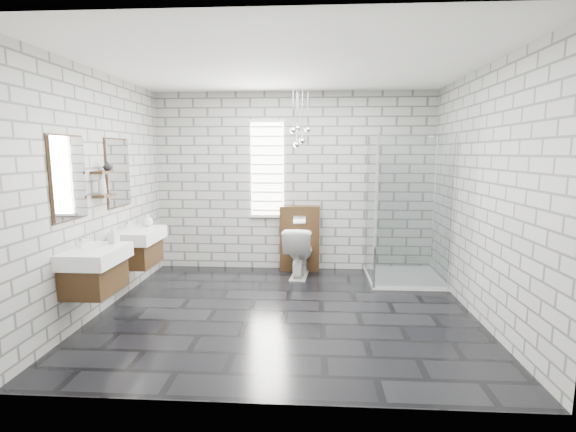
# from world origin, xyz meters

# --- Properties ---
(floor) EXTENTS (4.20, 3.60, 0.02)m
(floor) POSITION_xyz_m (0.00, 0.00, -0.01)
(floor) COLOR black
(floor) RESTS_ON ground
(ceiling) EXTENTS (4.20, 3.60, 0.02)m
(ceiling) POSITION_xyz_m (0.00, 0.00, 2.71)
(ceiling) COLOR white
(ceiling) RESTS_ON wall_back
(wall_back) EXTENTS (4.20, 0.02, 2.70)m
(wall_back) POSITION_xyz_m (0.00, 1.81, 1.35)
(wall_back) COLOR #A7A8A2
(wall_back) RESTS_ON floor
(wall_front) EXTENTS (4.20, 0.02, 2.70)m
(wall_front) POSITION_xyz_m (0.00, -1.81, 1.35)
(wall_front) COLOR #A7A8A2
(wall_front) RESTS_ON floor
(wall_left) EXTENTS (0.02, 3.60, 2.70)m
(wall_left) POSITION_xyz_m (-2.11, 0.00, 1.35)
(wall_left) COLOR #A7A8A2
(wall_left) RESTS_ON floor
(wall_right) EXTENTS (0.02, 3.60, 2.70)m
(wall_right) POSITION_xyz_m (2.11, 0.00, 1.35)
(wall_right) COLOR #A7A8A2
(wall_right) RESTS_ON floor
(vanity_left) EXTENTS (0.47, 0.70, 1.57)m
(vanity_left) POSITION_xyz_m (-1.91, -0.62, 0.76)
(vanity_left) COLOR #3E2713
(vanity_left) RESTS_ON wall_left
(vanity_right) EXTENTS (0.47, 0.70, 1.57)m
(vanity_right) POSITION_xyz_m (-1.91, 0.43, 0.76)
(vanity_right) COLOR #3E2713
(vanity_right) RESTS_ON wall_left
(shelf_lower) EXTENTS (0.14, 0.30, 0.03)m
(shelf_lower) POSITION_xyz_m (-2.03, -0.05, 1.32)
(shelf_lower) COLOR #3E2713
(shelf_lower) RESTS_ON wall_left
(shelf_upper) EXTENTS (0.14, 0.30, 0.03)m
(shelf_upper) POSITION_xyz_m (-2.03, -0.05, 1.58)
(shelf_upper) COLOR #3E2713
(shelf_upper) RESTS_ON wall_left
(window) EXTENTS (0.56, 0.05, 1.48)m
(window) POSITION_xyz_m (-0.40, 1.78, 1.55)
(window) COLOR white
(window) RESTS_ON wall_back
(cistern_panel) EXTENTS (0.60, 0.20, 1.00)m
(cistern_panel) POSITION_xyz_m (0.10, 1.70, 0.50)
(cistern_panel) COLOR #3E2713
(cistern_panel) RESTS_ON floor
(flush_plate) EXTENTS (0.18, 0.01, 0.12)m
(flush_plate) POSITION_xyz_m (0.10, 1.60, 0.80)
(flush_plate) COLOR silver
(flush_plate) RESTS_ON cistern_panel
(shower_enclosure) EXTENTS (1.00, 1.00, 2.03)m
(shower_enclosure) POSITION_xyz_m (1.50, 1.18, 0.50)
(shower_enclosure) COLOR white
(shower_enclosure) RESTS_ON floor
(pendant_cluster) EXTENTS (0.29, 0.26, 0.84)m
(pendant_cluster) POSITION_xyz_m (0.10, 1.36, 2.05)
(pendant_cluster) COLOR silver
(pendant_cluster) RESTS_ON ceiling
(toilet) EXTENTS (0.47, 0.75, 0.73)m
(toilet) POSITION_xyz_m (0.10, 1.39, 0.37)
(toilet) COLOR white
(toilet) RESTS_ON floor
(soap_bottle_a) EXTENTS (0.10, 0.10, 0.18)m
(soap_bottle_a) POSITION_xyz_m (-1.79, -0.37, 0.94)
(soap_bottle_a) COLOR #B2B2B2
(soap_bottle_a) RESTS_ON vanity_left
(soap_bottle_b) EXTENTS (0.13, 0.13, 0.16)m
(soap_bottle_b) POSITION_xyz_m (-1.84, 0.67, 0.93)
(soap_bottle_b) COLOR #B2B2B2
(soap_bottle_b) RESTS_ON vanity_right
(soap_bottle_c) EXTENTS (0.11, 0.11, 0.24)m
(soap_bottle_c) POSITION_xyz_m (-2.02, -0.11, 1.45)
(soap_bottle_c) COLOR #B2B2B2
(soap_bottle_c) RESTS_ON shelf_lower
(vase) EXTENTS (0.10, 0.10, 0.10)m
(vase) POSITION_xyz_m (-2.02, 0.04, 1.65)
(vase) COLOR #B2B2B2
(vase) RESTS_ON shelf_upper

